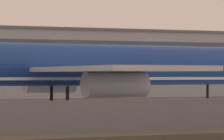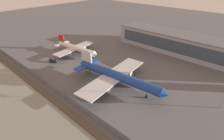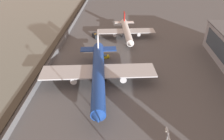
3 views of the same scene
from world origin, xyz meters
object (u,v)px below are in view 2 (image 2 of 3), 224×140
Objects in this scene: cargo_jet_blue at (116,76)px; passenger_jet_white_red at (76,48)px; ops_van at (53,60)px; baggage_tug at (89,69)px.

cargo_jet_blue is 48.95m from passenger_jet_white_red.
passenger_jet_white_red is at bearing 166.57° from cargo_jet_blue.
cargo_jet_blue is 9.44× the size of ops_van.
cargo_jet_blue is 48.28m from ops_van.
cargo_jet_blue reaches higher than baggage_tug.
ops_van is (-25.29, -8.11, 0.47)m from baggage_tug.
baggage_tug is 26.57m from ops_van.
passenger_jet_white_red is 6.92× the size of ops_van.
cargo_jet_blue reaches higher than ops_van.
ops_van is (-47.59, -6.93, -4.25)m from cargo_jet_blue.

